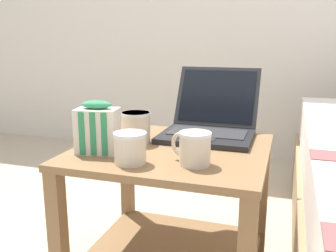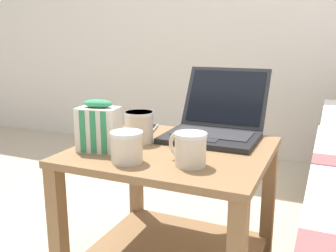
{
  "view_description": "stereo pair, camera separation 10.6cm",
  "coord_description": "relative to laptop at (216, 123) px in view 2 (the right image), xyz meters",
  "views": [
    {
      "loc": [
        0.34,
        -1.09,
        0.85
      ],
      "look_at": [
        0.0,
        -0.04,
        0.59
      ],
      "focal_mm": 40.0,
      "sensor_mm": 36.0,
      "label": 1
    },
    {
      "loc": [
        0.44,
        -1.05,
        0.85
      ],
      "look_at": [
        0.0,
        -0.04,
        0.59
      ],
      "focal_mm": 40.0,
      "sensor_mm": 36.0,
      "label": 2
    }
  ],
  "objects": [
    {
      "name": "snack_bag",
      "position": [
        -0.28,
        -0.31,
        0.03
      ],
      "size": [
        0.13,
        0.1,
        0.16
      ],
      "color": "silver",
      "rests_on": "bedside_table"
    },
    {
      "name": "mug_mid_center",
      "position": [
        -0.21,
        -0.18,
        0.01
      ],
      "size": [
        0.1,
        0.13,
        0.1
      ],
      "color": "beige",
      "rests_on": "bedside_table"
    },
    {
      "name": "bedside_table",
      "position": [
        -0.08,
        -0.2,
        -0.23
      ],
      "size": [
        0.6,
        0.55,
        0.51
      ],
      "color": "olive",
      "rests_on": "ground_plane"
    },
    {
      "name": "mug_front_left",
      "position": [
        0.03,
        -0.33,
        0.0
      ],
      "size": [
        0.12,
        0.09,
        0.09
      ],
      "color": "beige",
      "rests_on": "bedside_table"
    },
    {
      "name": "cell_phone",
      "position": [
        -0.27,
        -0.03,
        -0.04
      ],
      "size": [
        0.11,
        0.17,
        0.01
      ],
      "color": "#B7BABC",
      "rests_on": "bedside_table"
    },
    {
      "name": "laptop",
      "position": [
        0.0,
        0.0,
        0.0
      ],
      "size": [
        0.31,
        0.37,
        0.23
      ],
      "color": "black",
      "rests_on": "bedside_table"
    },
    {
      "name": "mug_front_right",
      "position": [
        -0.15,
        -0.38,
        0.0
      ],
      "size": [
        0.11,
        0.1,
        0.09
      ],
      "color": "beige",
      "rests_on": "bedside_table"
    }
  ]
}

